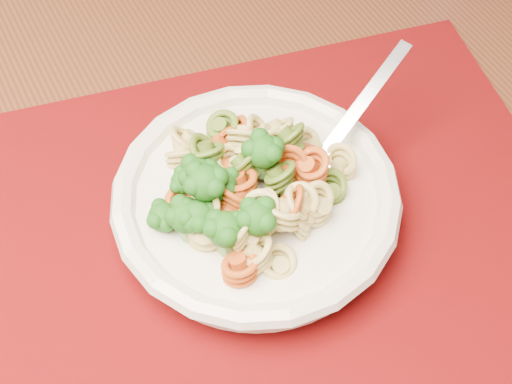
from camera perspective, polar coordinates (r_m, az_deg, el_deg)
dining_table at (r=0.74m, az=0.84°, el=-2.37°), size 1.28×0.85×0.75m
placemat at (r=0.59m, az=1.71°, el=-2.86°), size 0.57×0.49×0.00m
pasta_bowl at (r=0.57m, az=0.00°, el=-0.70°), size 0.23×0.23×0.04m
pasta_broccoli_heap at (r=0.55m, az=0.00°, el=0.35°), size 0.20×0.20×0.06m
fork at (r=0.57m, az=4.37°, el=1.56°), size 0.18×0.09×0.08m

